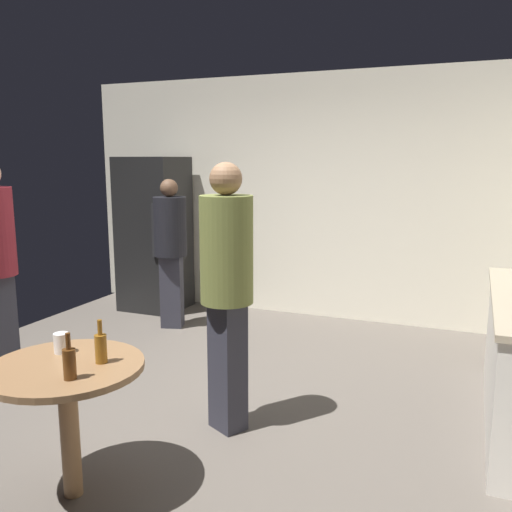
# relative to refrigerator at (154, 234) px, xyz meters

# --- Properties ---
(ground_plane) EXTENTS (5.20, 5.20, 0.10)m
(ground_plane) POSITION_rel_refrigerator_xyz_m (1.69, -2.20, -0.95)
(ground_plane) COLOR #5B544C
(wall_back) EXTENTS (5.32, 0.06, 2.70)m
(wall_back) POSITION_rel_refrigerator_xyz_m (1.69, 0.43, 0.45)
(wall_back) COLOR silver
(wall_back) RESTS_ON ground_plane
(refrigerator) EXTENTS (0.70, 0.68, 1.80)m
(refrigerator) POSITION_rel_refrigerator_xyz_m (0.00, 0.00, 0.00)
(refrigerator) COLOR black
(refrigerator) RESTS_ON ground_plane
(foreground_table) EXTENTS (0.80, 0.80, 0.73)m
(foreground_table) POSITION_rel_refrigerator_xyz_m (1.61, -3.36, -0.27)
(foreground_table) COLOR olive
(foreground_table) RESTS_ON ground_plane
(beer_bottle_amber) EXTENTS (0.06, 0.06, 0.23)m
(beer_bottle_amber) POSITION_rel_refrigerator_xyz_m (1.77, -3.27, -0.08)
(beer_bottle_amber) COLOR #8C5919
(beer_bottle_amber) RESTS_ON foreground_table
(beer_bottle_brown) EXTENTS (0.06, 0.06, 0.23)m
(beer_bottle_brown) POSITION_rel_refrigerator_xyz_m (1.77, -3.50, -0.08)
(beer_bottle_brown) COLOR #593314
(beer_bottle_brown) RESTS_ON foreground_table
(plastic_cup_white) EXTENTS (0.08, 0.08, 0.11)m
(plastic_cup_white) POSITION_rel_refrigerator_xyz_m (1.48, -3.23, -0.11)
(plastic_cup_white) COLOR white
(plastic_cup_white) RESTS_ON foreground_table
(person_in_black_shirt) EXTENTS (0.42, 0.42, 1.57)m
(person_in_black_shirt) POSITION_rel_refrigerator_xyz_m (0.58, -0.59, 0.02)
(person_in_black_shirt) COLOR #2D2D38
(person_in_black_shirt) RESTS_ON ground_plane
(person_in_olive_shirt) EXTENTS (0.46, 0.46, 1.76)m
(person_in_olive_shirt) POSITION_rel_refrigerator_xyz_m (2.07, -2.38, 0.13)
(person_in_olive_shirt) COLOR #2D2D38
(person_in_olive_shirt) RESTS_ON ground_plane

